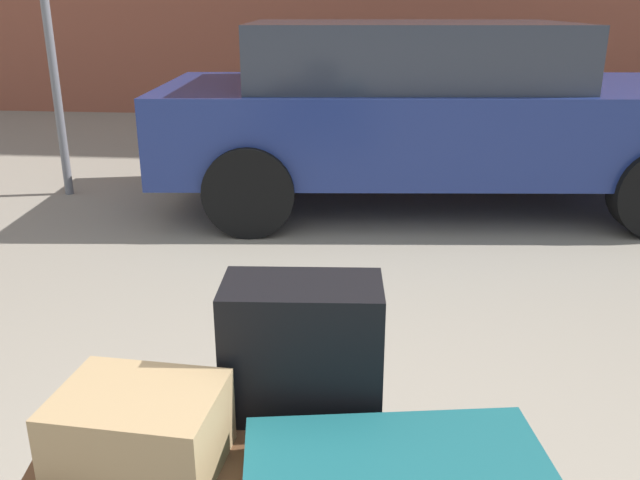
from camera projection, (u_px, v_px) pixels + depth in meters
suitcase_black_rear_right at (303, 390)px, 1.69m from camera, size 0.40×0.24×0.59m
duffel_bag_tan_topmost_pile at (140, 430)px, 1.46m from camera, size 0.37×0.29×0.19m
parked_car at (430, 109)px, 5.29m from camera, size 4.45×2.24×1.42m
bollard_kerb_near at (561, 125)px, 6.99m from camera, size 0.23×0.23×0.70m
no_parking_sign at (44, 0)px, 5.24m from camera, size 0.50×0.07×2.56m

